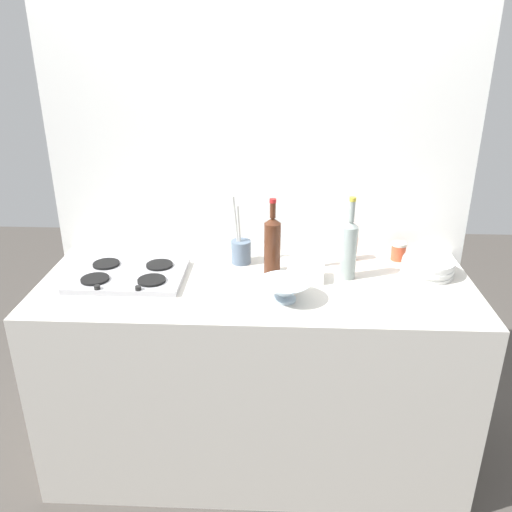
{
  "coord_description": "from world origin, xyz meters",
  "views": [
    {
      "loc": [
        0.09,
        -1.97,
        1.87
      ],
      "look_at": [
        0.0,
        0.0,
        1.02
      ],
      "focal_mm": 37.25,
      "sensor_mm": 36.0,
      "label": 1
    }
  ],
  "objects_px": {
    "mixing_bowl": "(284,290)",
    "utensil_crock": "(241,250)",
    "butter_dish": "(306,273)",
    "condiment_jar_front": "(351,249)",
    "wine_bottle_leftmost": "(272,244)",
    "wine_bottle_mid_left": "(349,248)",
    "stovetop_hob": "(128,275)",
    "condiment_jar_rear": "(399,251)",
    "plate_stack": "(427,267)"
  },
  "relations": [
    {
      "from": "mixing_bowl",
      "to": "utensil_crock",
      "type": "xyz_separation_m",
      "value": [
        -0.19,
        0.35,
        0.02
      ]
    },
    {
      "from": "stovetop_hob",
      "to": "condiment_jar_rear",
      "type": "xyz_separation_m",
      "value": [
        1.17,
        0.25,
        0.03
      ]
    },
    {
      "from": "stovetop_hob",
      "to": "condiment_jar_front",
      "type": "distance_m",
      "value": 0.99
    },
    {
      "from": "condiment_jar_front",
      "to": "utensil_crock",
      "type": "bearing_deg",
      "value": -173.54
    },
    {
      "from": "wine_bottle_mid_left",
      "to": "mixing_bowl",
      "type": "xyz_separation_m",
      "value": [
        -0.27,
        -0.22,
        -0.09
      ]
    },
    {
      "from": "stovetop_hob",
      "to": "wine_bottle_mid_left",
      "type": "distance_m",
      "value": 0.93
    },
    {
      "from": "stovetop_hob",
      "to": "butter_dish",
      "type": "relative_size",
      "value": 3.06
    },
    {
      "from": "stovetop_hob",
      "to": "condiment_jar_front",
      "type": "bearing_deg",
      "value": 13.99
    },
    {
      "from": "condiment_jar_rear",
      "to": "wine_bottle_leftmost",
      "type": "bearing_deg",
      "value": -163.9
    },
    {
      "from": "stovetop_hob",
      "to": "condiment_jar_front",
      "type": "xyz_separation_m",
      "value": [
        0.96,
        0.24,
        0.04
      ]
    },
    {
      "from": "plate_stack",
      "to": "condiment_jar_front",
      "type": "distance_m",
      "value": 0.34
    },
    {
      "from": "wine_bottle_leftmost",
      "to": "wine_bottle_mid_left",
      "type": "xyz_separation_m",
      "value": [
        0.32,
        -0.03,
        0.0
      ]
    },
    {
      "from": "wine_bottle_mid_left",
      "to": "condiment_jar_rear",
      "type": "distance_m",
      "value": 0.33
    },
    {
      "from": "condiment_jar_front",
      "to": "condiment_jar_rear",
      "type": "distance_m",
      "value": 0.22
    },
    {
      "from": "wine_bottle_leftmost",
      "to": "condiment_jar_rear",
      "type": "bearing_deg",
      "value": 16.1
    },
    {
      "from": "plate_stack",
      "to": "wine_bottle_leftmost",
      "type": "relative_size",
      "value": 0.68
    },
    {
      "from": "wine_bottle_mid_left",
      "to": "utensil_crock",
      "type": "relative_size",
      "value": 1.16
    },
    {
      "from": "wine_bottle_mid_left",
      "to": "wine_bottle_leftmost",
      "type": "bearing_deg",
      "value": 173.91
    },
    {
      "from": "condiment_jar_front",
      "to": "condiment_jar_rear",
      "type": "bearing_deg",
      "value": 2.49
    },
    {
      "from": "butter_dish",
      "to": "plate_stack",
      "type": "bearing_deg",
      "value": 7.54
    },
    {
      "from": "mixing_bowl",
      "to": "condiment_jar_front",
      "type": "bearing_deg",
      "value": 53.23
    },
    {
      "from": "mixing_bowl",
      "to": "condiment_jar_rear",
      "type": "bearing_deg",
      "value": 38.7
    },
    {
      "from": "butter_dish",
      "to": "condiment_jar_rear",
      "type": "height_order",
      "value": "condiment_jar_rear"
    },
    {
      "from": "stovetop_hob",
      "to": "condiment_jar_rear",
      "type": "relative_size",
      "value": 5.67
    },
    {
      "from": "plate_stack",
      "to": "butter_dish",
      "type": "bearing_deg",
      "value": -172.46
    },
    {
      "from": "utensil_crock",
      "to": "butter_dish",
      "type": "bearing_deg",
      "value": -29.0
    },
    {
      "from": "wine_bottle_mid_left",
      "to": "condiment_jar_front",
      "type": "relative_size",
      "value": 3.28
    },
    {
      "from": "utensil_crock",
      "to": "stovetop_hob",
      "type": "bearing_deg",
      "value": -158.44
    },
    {
      "from": "plate_stack",
      "to": "utensil_crock",
      "type": "relative_size",
      "value": 0.74
    },
    {
      "from": "butter_dish",
      "to": "utensil_crock",
      "type": "bearing_deg",
      "value": 151.0
    },
    {
      "from": "mixing_bowl",
      "to": "condiment_jar_front",
      "type": "distance_m",
      "value": 0.51
    },
    {
      "from": "wine_bottle_leftmost",
      "to": "condiment_jar_rear",
      "type": "height_order",
      "value": "wine_bottle_leftmost"
    },
    {
      "from": "utensil_crock",
      "to": "condiment_jar_front",
      "type": "bearing_deg",
      "value": 6.46
    },
    {
      "from": "plate_stack",
      "to": "utensil_crock",
      "type": "bearing_deg",
      "value": 173.75
    },
    {
      "from": "utensil_crock",
      "to": "condiment_jar_front",
      "type": "distance_m",
      "value": 0.5
    },
    {
      "from": "stovetop_hob",
      "to": "utensil_crock",
      "type": "xyz_separation_m",
      "value": [
        0.46,
        0.18,
        0.05
      ]
    },
    {
      "from": "mixing_bowl",
      "to": "utensil_crock",
      "type": "height_order",
      "value": "utensil_crock"
    },
    {
      "from": "butter_dish",
      "to": "condiment_jar_front",
      "type": "bearing_deg",
      "value": 44.97
    },
    {
      "from": "plate_stack",
      "to": "wine_bottle_mid_left",
      "type": "xyz_separation_m",
      "value": [
        -0.34,
        -0.04,
        0.1
      ]
    },
    {
      "from": "butter_dish",
      "to": "condiment_jar_front",
      "type": "relative_size",
      "value": 1.42
    },
    {
      "from": "wine_bottle_mid_left",
      "to": "condiment_jar_rear",
      "type": "xyz_separation_m",
      "value": [
        0.25,
        0.2,
        -0.09
      ]
    },
    {
      "from": "plate_stack",
      "to": "condiment_jar_front",
      "type": "relative_size",
      "value": 2.1
    },
    {
      "from": "wine_bottle_leftmost",
      "to": "condiment_jar_front",
      "type": "bearing_deg",
      "value": 23.61
    },
    {
      "from": "wine_bottle_mid_left",
      "to": "butter_dish",
      "type": "xyz_separation_m",
      "value": [
        -0.18,
        -0.02,
        -0.11
      ]
    },
    {
      "from": "plate_stack",
      "to": "wine_bottle_mid_left",
      "type": "relative_size",
      "value": 0.64
    },
    {
      "from": "condiment_jar_front",
      "to": "wine_bottle_leftmost",
      "type": "bearing_deg",
      "value": -156.39
    },
    {
      "from": "stovetop_hob",
      "to": "butter_dish",
      "type": "distance_m",
      "value": 0.75
    },
    {
      "from": "butter_dish",
      "to": "wine_bottle_mid_left",
      "type": "bearing_deg",
      "value": 7.76
    },
    {
      "from": "wine_bottle_mid_left",
      "to": "utensil_crock",
      "type": "bearing_deg",
      "value": 163.89
    },
    {
      "from": "wine_bottle_leftmost",
      "to": "condiment_jar_front",
      "type": "height_order",
      "value": "wine_bottle_leftmost"
    }
  ]
}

